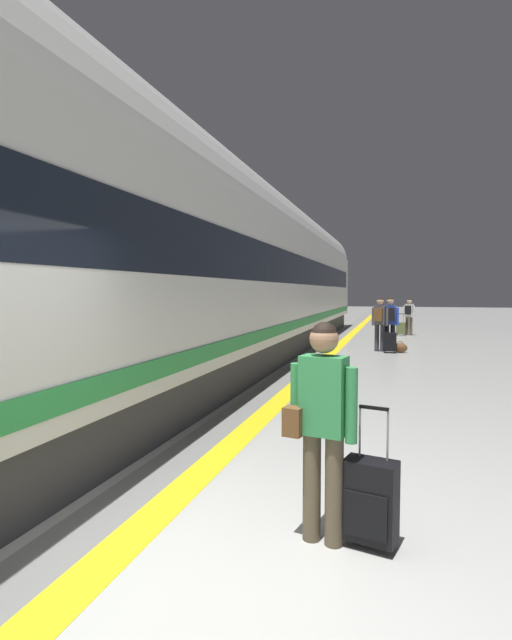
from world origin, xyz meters
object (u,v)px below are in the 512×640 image
object	(u,v)px
passenger_near	(380,319)
suitcase_far	(401,328)
high_speed_train	(214,265)
duffel_bag_mid	(400,348)
passenger_far	(409,313)
suitcase_near	(390,342)
passenger_mid	(390,319)
traveller_foreground	(321,416)
rolling_suitcase_foreground	(370,500)

from	to	relation	value
passenger_near	suitcase_far	xyz separation A→B (m)	(0.70, 6.16, -0.71)
high_speed_train	passenger_near	size ratio (longest dim) A/B	20.24
high_speed_train	duffel_bag_mid	distance (m)	6.99
duffel_bag_mid	high_speed_train	bearing A→B (deg)	-129.61
high_speed_train	passenger_near	world-z (taller)	high_speed_train
duffel_bag_mid	passenger_far	size ratio (longest dim) A/B	0.28
passenger_near	high_speed_train	bearing A→B (deg)	-124.55
suitcase_near	passenger_mid	distance (m)	0.82
passenger_mid	duffel_bag_mid	world-z (taller)	passenger_mid
traveller_foreground	passenger_near	xyz separation A→B (m)	(-0.01, 12.21, 0.05)
passenger_mid	high_speed_train	bearing A→B (deg)	-125.98
traveller_foreground	passenger_far	size ratio (longest dim) A/B	1.04
traveller_foreground	rolling_suitcase_foreground	distance (m)	0.71
traveller_foreground	suitcase_far	world-z (taller)	traveller_foreground
traveller_foreground	suitcase_near	bearing A→B (deg)	88.48
passenger_near	passenger_mid	world-z (taller)	passenger_mid
passenger_near	suitcase_near	bearing A→B (deg)	-42.03
rolling_suitcase_foreground	passenger_mid	xyz separation A→B (m)	(-0.06, 12.35, 0.66)
traveller_foreground	suitcase_near	size ratio (longest dim) A/B	2.64
traveller_foreground	suitcase_near	world-z (taller)	traveller_foreground
traveller_foreground	duffel_bag_mid	bearing A→B (deg)	87.06
passenger_near	passenger_far	world-z (taller)	passenger_near
passenger_mid	suitcase_far	world-z (taller)	passenger_mid
rolling_suitcase_foreground	suitcase_near	size ratio (longest dim) A/B	1.66
passenger_near	suitcase_far	size ratio (longest dim) A/B	1.81
rolling_suitcase_foreground	high_speed_train	bearing A→B (deg)	119.34
passenger_near	passenger_mid	size ratio (longest dim) A/B	1.00
traveller_foreground	high_speed_train	bearing A→B (deg)	116.96
suitcase_near	duffel_bag_mid	xyz separation A→B (m)	(0.30, 0.18, -0.19)
passenger_near	suitcase_near	size ratio (longest dim) A/B	2.71
traveller_foreground	passenger_near	world-z (taller)	passenger_near
suitcase_near	passenger_mid	xyz separation A→B (m)	(-0.01, 0.45, 0.68)
duffel_bag_mid	passenger_far	distance (m)	6.45
duffel_bag_mid	passenger_far	xyz separation A→B (m)	(0.38, 6.39, 0.80)
passenger_far	rolling_suitcase_foreground	bearing A→B (deg)	-91.98
suitcase_near	passenger_far	bearing A→B (deg)	84.04
passenger_near	suitcase_near	xyz separation A→B (m)	(0.33, -0.29, -0.67)
high_speed_train	passenger_near	distance (m)	6.46
high_speed_train	duffel_bag_mid	size ratio (longest dim) A/B	78.76
duffel_bag_mid	suitcase_far	size ratio (longest dim) A/B	0.47
high_speed_train	passenger_mid	bearing A→B (deg)	54.02
duffel_bag_mid	suitcase_far	world-z (taller)	suitcase_far
high_speed_train	passenger_mid	size ratio (longest dim) A/B	20.15
rolling_suitcase_foreground	passenger_mid	world-z (taller)	passenger_mid
passenger_far	traveller_foreground	bearing A→B (deg)	-93.10
duffel_bag_mid	traveller_foreground	bearing A→B (deg)	-92.94
traveller_foreground	rolling_suitcase_foreground	size ratio (longest dim) A/B	1.60
traveller_foreground	passenger_mid	xyz separation A→B (m)	(0.30, 12.37, 0.05)
high_speed_train	passenger_near	xyz separation A→B (m)	(3.57, 5.18, -1.49)
duffel_bag_mid	suitcase_far	bearing A→B (deg)	89.37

